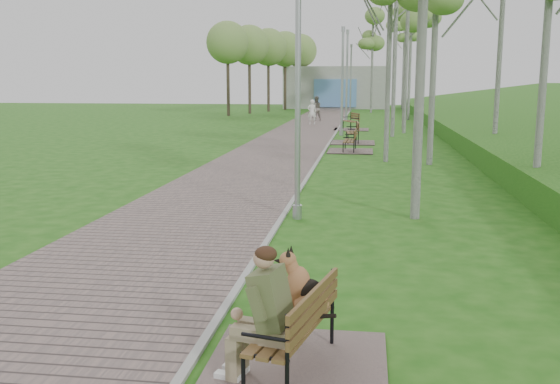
{
  "coord_description": "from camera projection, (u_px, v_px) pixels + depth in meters",
  "views": [
    {
      "loc": [
        1.62,
        -11.15,
        2.68
      ],
      "look_at": [
        0.34,
        -2.05,
        1.03
      ],
      "focal_mm": 40.0,
      "sensor_mm": 36.0,
      "label": 1
    }
  ],
  "objects": [
    {
      "name": "bench_second",
      "position": [
        350.0,
        147.0,
        23.73
      ],
      "size": [
        1.7,
        1.88,
        1.04
      ],
      "color": "#665652",
      "rests_on": "ground"
    },
    {
      "name": "birch_far_b",
      "position": [
        408.0,
        0.0,
        33.87
      ],
      "size": [
        2.84,
        2.84,
        8.9
      ],
      "color": "silver",
      "rests_on": "ground"
    },
    {
      "name": "lamp_post_third",
      "position": [
        347.0,
        79.0,
        41.2
      ],
      "size": [
        0.23,
        0.23,
        5.95
      ],
      "color": "#9FA1A7",
      "rests_on": "ground"
    },
    {
      "name": "pedestrian_far",
      "position": [
        316.0,
        109.0,
        41.64
      ],
      "size": [
        0.96,
        0.85,
        1.65
      ],
      "primitive_type": "imported",
      "rotation": [
        0.0,
        0.0,
        3.48
      ],
      "color": "gray",
      "rests_on": "ground"
    },
    {
      "name": "birch_distant_b",
      "position": [
        404.0,
        29.0,
        58.33
      ],
      "size": [
        2.51,
        2.51,
        9.44
      ],
      "color": "silver",
      "rests_on": "ground"
    },
    {
      "name": "birch_distant_a",
      "position": [
        373.0,
        30.0,
        51.0
      ],
      "size": [
        2.42,
        2.42,
        8.56
      ],
      "color": "silver",
      "rests_on": "ground"
    },
    {
      "name": "bench_main",
      "position": [
        286.0,
        331.0,
        5.72
      ],
      "size": [
        1.69,
        1.88,
        1.47
      ],
      "color": "#665652",
      "rests_on": "ground"
    },
    {
      "name": "lamp_post_near",
      "position": [
        298.0,
        104.0,
        11.85
      ],
      "size": [
        0.18,
        0.18,
        4.77
      ],
      "color": "#9FA1A7",
      "rests_on": "ground"
    },
    {
      "name": "ground",
      "position": [
        277.0,
        227.0,
        11.56
      ],
      "size": [
        120.0,
        120.0,
        0.0
      ],
      "primitive_type": "plane",
      "color": "#1C5511",
      "rests_on": "ground"
    },
    {
      "name": "lamp_post_second",
      "position": [
        342.0,
        85.0,
        30.34
      ],
      "size": [
        0.2,
        0.2,
        5.23
      ],
      "color": "#9FA1A7",
      "rests_on": "ground"
    },
    {
      "name": "walkway",
      "position": [
        303.0,
        132.0,
        32.75
      ],
      "size": [
        3.5,
        67.0,
        0.04
      ],
      "primitive_type": "cube",
      "color": "#665652",
      "rests_on": "ground"
    },
    {
      "name": "kerb",
      "position": [
        336.0,
        132.0,
        32.51
      ],
      "size": [
        0.1,
        67.0,
        0.05
      ],
      "primitive_type": "cube",
      "color": "#999993",
      "rests_on": "ground"
    },
    {
      "name": "lamp_post_far",
      "position": [
        351.0,
        80.0,
        53.87
      ],
      "size": [
        0.22,
        0.22,
        5.74
      ],
      "color": "#9FA1A7",
      "rests_on": "ground"
    },
    {
      "name": "pedestrian_near",
      "position": [
        312.0,
        112.0,
        37.96
      ],
      "size": [
        0.64,
        0.51,
        1.54
      ],
      "primitive_type": "imported",
      "rotation": [
        0.0,
        0.0,
        3.42
      ],
      "color": "white",
      "rests_on": "ground"
    },
    {
      "name": "bench_far",
      "position": [
        351.0,
        126.0,
        34.25
      ],
      "size": [
        1.87,
        2.08,
        1.15
      ],
      "color": "#665652",
      "rests_on": "ground"
    },
    {
      "name": "bench_third",
      "position": [
        352.0,
        138.0,
        26.99
      ],
      "size": [
        1.86,
        2.06,
        1.14
      ],
      "color": "#665652",
      "rests_on": "ground"
    },
    {
      "name": "building_north",
      "position": [
        337.0,
        88.0,
        61.1
      ],
      "size": [
        10.0,
        5.2,
        4.0
      ],
      "color": "#9E9E99",
      "rests_on": "ground"
    }
  ]
}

